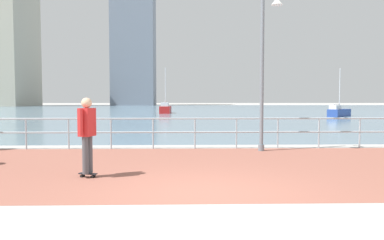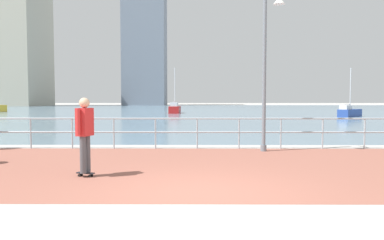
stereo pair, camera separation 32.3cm
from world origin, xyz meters
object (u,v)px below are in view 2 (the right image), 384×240
(lamppost, at_px, (268,56))
(sailboat_ivory, at_px, (349,112))
(skateboarder, at_px, (85,130))
(sailboat_navy, at_px, (175,109))

(lamppost, bearing_deg, sailboat_ivory, 62.15)
(lamppost, height_order, skateboarder, lamppost)
(skateboarder, distance_m, sailboat_navy, 35.98)
(skateboarder, bearing_deg, sailboat_navy, 89.97)
(skateboarder, height_order, sailboat_navy, sailboat_navy)
(skateboarder, xyz_separation_m, sailboat_navy, (0.02, 35.98, -0.50))
(sailboat_ivory, bearing_deg, lamppost, -117.85)
(lamppost, height_order, sailboat_navy, lamppost)
(lamppost, relative_size, skateboarder, 3.20)
(sailboat_navy, bearing_deg, lamppost, -81.81)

